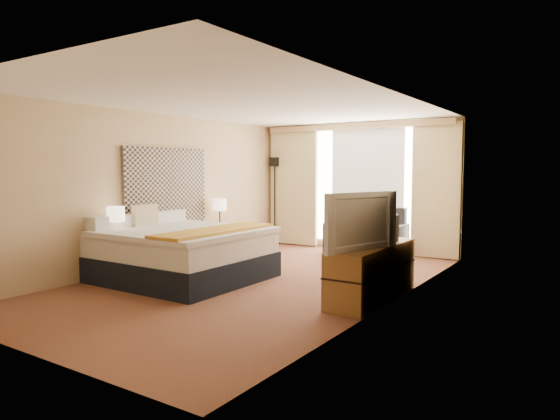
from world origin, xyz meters
The scene contains 21 objects.
floor centered at (0.00, 0.00, 0.00)m, with size 4.20×7.00×0.02m, color #521D17.
ceiling centered at (0.00, 0.00, 2.60)m, with size 4.20×7.00×0.02m, color white.
wall_back centered at (0.00, 3.50, 1.30)m, with size 4.20×0.02×2.60m, color tan.
wall_front centered at (0.00, -3.50, 1.30)m, with size 4.20×0.02×2.60m, color tan.
wall_left centered at (-2.10, 0.00, 1.30)m, with size 0.02×7.00×2.60m, color tan.
wall_right centered at (2.10, 0.00, 1.30)m, with size 0.02×7.00×2.60m, color tan.
headboard centered at (-2.06, 0.20, 1.28)m, with size 0.06×1.85×1.50m, color black.
nightstand_left centered at (-1.87, -1.05, 0.28)m, with size 0.45×0.52×0.55m, color olive.
nightstand_right centered at (-1.87, 1.45, 0.28)m, with size 0.45×0.52×0.55m, color olive.
media_dresser centered at (1.83, 0.00, 0.35)m, with size 0.50×1.80×0.70m, color olive.
window centered at (0.25, 3.47, 1.32)m, with size 2.30×0.02×2.30m, color silver.
curtains centered at (0.00, 3.39, 1.41)m, with size 4.12×0.19×2.56m.
bed centered at (-1.06, -0.49, 0.40)m, with size 2.27×2.07×1.10m.
loveseat centered at (0.43, 3.04, 0.30)m, with size 1.52×0.87×0.92m.
floor_lamp centered at (-1.90, 3.30, 1.36)m, with size 0.24×0.24×1.92m.
desk_chair centered at (1.81, 0.31, 0.47)m, with size 0.51×0.51×1.06m.
lamp_left centered at (-1.86, -1.03, 0.98)m, with size 0.26×0.26×0.55m.
lamp_right centered at (-1.88, 1.39, 0.97)m, with size 0.26×0.26×0.55m.
tissue_box centered at (-1.88, -1.22, 0.61)m, with size 0.12×0.12×0.11m, color #94C7E5.
telephone centered at (-1.83, 1.40, 0.59)m, with size 0.18×0.14×0.07m, color black.
television centered at (1.78, -0.45, 1.05)m, with size 1.20×0.16×0.69m, color black.
Camera 1 is at (4.30, -5.90, 1.66)m, focal length 32.00 mm.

